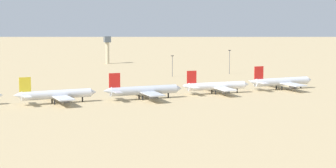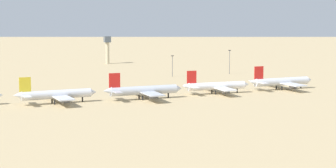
{
  "view_description": "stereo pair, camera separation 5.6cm",
  "coord_description": "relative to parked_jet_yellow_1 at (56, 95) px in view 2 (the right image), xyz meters",
  "views": [
    {
      "loc": [
        -93.66,
        -278.78,
        45.0
      ],
      "look_at": [
        16.38,
        13.59,
        6.0
      ],
      "focal_mm": 63.53,
      "sensor_mm": 36.0,
      "label": 1
    },
    {
      "loc": [
        -93.61,
        -278.8,
        45.0
      ],
      "look_at": [
        16.38,
        13.59,
        6.0
      ],
      "focal_mm": 63.53,
      "sensor_mm": 36.0,
      "label": 2
    }
  ],
  "objects": [
    {
      "name": "ridge_far_east",
      "position": [
        621.82,
        1168.22,
        27.94
      ],
      "size": [
        261.15,
        188.39,
        64.75
      ],
      "primitive_type": "pyramid",
      "rotation": [
        0.0,
        0.0,
        0.12
      ],
      "color": "slate",
      "rests_on": "ground"
    },
    {
      "name": "light_pole_east",
      "position": [
        138.43,
        90.24,
        5.33
      ],
      "size": [
        1.8,
        0.5,
        17.06
      ],
      "color": "#59595E",
      "rests_on": "ground"
    },
    {
      "name": "light_pole_west",
      "position": [
        94.71,
        88.96,
        4.0
      ],
      "size": [
        1.8,
        0.5,
        14.48
      ],
      "color": "#59595E",
      "rests_on": "ground"
    },
    {
      "name": "parked_jet_red_4",
      "position": [
        128.96,
        5.91,
        0.11
      ],
      "size": [
        41.96,
        35.29,
        13.86
      ],
      "rotation": [
        0.0,
        0.0,
        0.05
      ],
      "color": "silver",
      "rests_on": "ground"
    },
    {
      "name": "ground",
      "position": [
        44.53,
        -6.08,
        -4.43
      ],
      "size": [
        4000.0,
        4000.0,
        0.0
      ],
      "primitive_type": "plane",
      "color": "tan"
    },
    {
      "name": "parked_jet_red_3",
      "position": [
        86.75,
        3.15,
        -0.16
      ],
      "size": [
        39.38,
        32.98,
        13.04
      ],
      "rotation": [
        0.0,
        0.0,
        -0.02
      ],
      "color": "white",
      "rests_on": "ground"
    },
    {
      "name": "ridge_east",
      "position": [
        297.14,
        948.37,
        39.7
      ],
      "size": [
        260.84,
        225.42,
        88.26
      ],
      "primitive_type": "pyramid",
      "rotation": [
        0.0,
        0.0,
        -0.03
      ],
      "color": "slate",
      "rests_on": "ground"
    },
    {
      "name": "parked_jet_red_2",
      "position": [
        43.89,
        -1.85,
        0.15
      ],
      "size": [
        42.23,
        35.39,
        13.97
      ],
      "rotation": [
        0.0,
        0.0,
        0.03
      ],
      "color": "silver",
      "rests_on": "ground"
    },
    {
      "name": "control_tower",
      "position": [
        78.5,
        198.87,
        9.57
      ],
      "size": [
        5.2,
        5.2,
        23.21
      ],
      "color": "#C6B793",
      "rests_on": "ground"
    },
    {
      "name": "parked_jet_yellow_1",
      "position": [
        0.0,
        0.0,
        0.0
      ],
      "size": [
        40.95,
        34.48,
        13.52
      ],
      "rotation": [
        0.0,
        0.0,
        0.07
      ],
      "color": "silver",
      "rests_on": "ground"
    }
  ]
}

